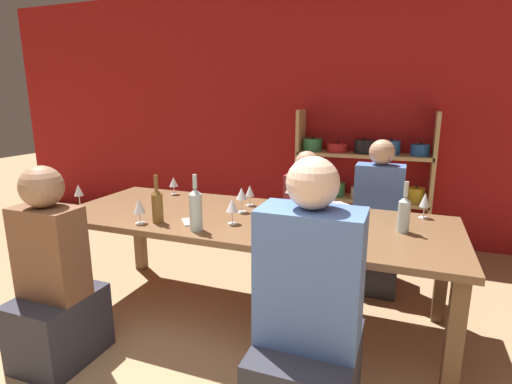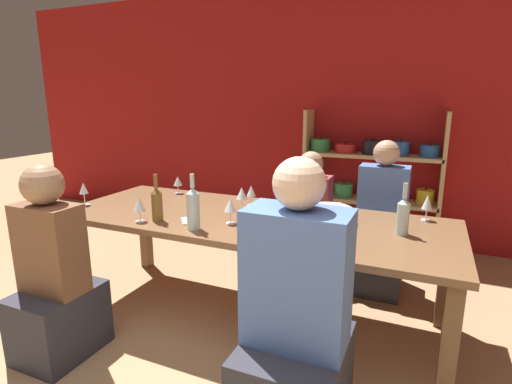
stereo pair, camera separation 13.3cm
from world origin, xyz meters
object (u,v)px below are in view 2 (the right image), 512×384
wine_bottle_green (193,208)px  wine_glass_white_c (242,194)px  dining_table (250,227)px  mixing_bowl (328,214)px  person_far_b (380,236)px  wine_glass_red_a (139,205)px  cell_phone (188,221)px  wine_bottle_amber (403,215)px  wine_bottle_dark (157,203)px  person_far_a (309,231)px  wine_glass_red_b (290,221)px  wine_glass_red_d (178,182)px  wine_glass_white_a (427,203)px  person_near_b (295,343)px  shelf_unit (367,193)px  person_near_a (55,286)px  wine_glass_white_b (230,206)px  wine_glass_red_c (293,189)px  wine_glass_empty_a (251,191)px  wine_glass_red_e (84,189)px

wine_bottle_green → wine_glass_white_c: (0.10, 0.46, -0.01)m
dining_table → mixing_bowl: mixing_bowl is taller
wine_bottle_green → person_far_b: (0.97, 1.18, -0.43)m
wine_glass_red_a → cell_phone: 0.32m
wine_bottle_amber → cell_phone: size_ratio=1.90×
wine_bottle_dark → person_far_a: (0.69, 1.15, -0.45)m
wine_glass_red_b → wine_glass_red_d: (-1.23, 0.73, -0.03)m
wine_glass_white_a → person_near_b: person_near_b is taller
shelf_unit → wine_glass_red_a: 2.46m
person_near_b → wine_bottle_dark: bearing=154.6°
shelf_unit → person_near_a: size_ratio=1.20×
wine_bottle_amber → wine_glass_red_b: (-0.55, -0.40, 0.01)m
wine_bottle_amber → person_near_a: (-1.84, -0.87, -0.42)m
cell_phone → wine_glass_white_b: bearing=16.5°
wine_glass_white_b → person_near_b: person_near_b is taller
wine_bottle_green → wine_glass_white_a: size_ratio=1.99×
person_near_a → shelf_unit: bearing=62.1°
mixing_bowl → wine_bottle_dark: 1.10m
wine_glass_white_c → person_near_a: person_near_a is taller
person_far_b → wine_bottle_amber: bearing=103.9°
shelf_unit → wine_glass_white_b: 2.07m
wine_bottle_green → wine_glass_red_c: wine_bottle_green is taller
wine_bottle_dark → cell_phone: wine_bottle_dark is taller
wine_glass_white_c → person_near_b: person_near_b is taller
shelf_unit → wine_glass_red_b: shelf_unit is taller
shelf_unit → person_near_b: 2.64m
wine_glass_red_b → wine_glass_empty_a: (-0.52, 0.64, -0.02)m
wine_bottle_green → wine_glass_red_b: 0.61m
person_far_a → person_far_b: (0.59, -0.02, 0.04)m
wine_bottle_dark → person_far_b: person_far_b is taller
wine_glass_red_e → wine_bottle_amber: bearing=6.5°
wine_glass_red_e → person_far_a: bearing=36.2°
wine_glass_white_b → person_far_a: (0.23, 1.00, -0.45)m
person_near_a → wine_bottle_dark: bearing=54.2°
wine_bottle_dark → wine_glass_red_c: bearing=48.8°
wine_glass_white_a → wine_glass_white_b: size_ratio=1.06×
wine_glass_white_a → wine_glass_empty_a: (-1.19, -0.12, -0.01)m
dining_table → wine_bottle_dark: (-0.51, -0.32, 0.19)m
wine_bottle_dark → wine_glass_white_c: (0.41, 0.41, 0.01)m
wine_glass_white_c → shelf_unit: bearing=70.3°
wine_bottle_amber → wine_glass_red_d: (-1.78, 0.33, -0.01)m
wine_glass_white_c → person_near_b: bearing=-53.0°
wine_glass_white_c → person_far_a: person_far_a is taller
wine_glass_red_c → shelf_unit: bearing=75.3°
shelf_unit → wine_glass_red_b: bearing=-92.7°
wine_bottle_dark → wine_glass_red_a: 0.11m
person_far_a → wine_glass_red_a: bearing=57.0°
wine_bottle_amber → person_far_a: person_far_a is taller
dining_table → wine_glass_red_e: size_ratio=15.35×
wine_glass_red_a → wine_glass_white_c: wine_glass_white_c is taller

